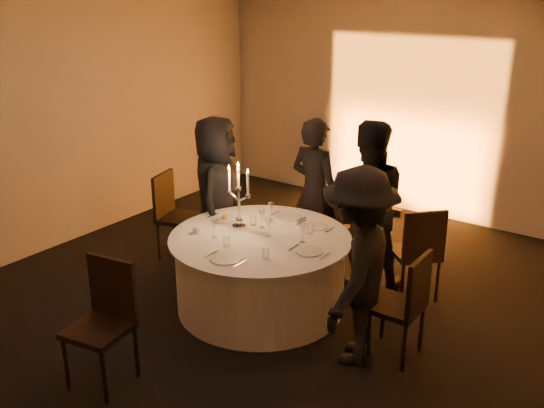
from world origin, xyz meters
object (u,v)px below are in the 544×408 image
Objects in this scene: guest_right at (358,268)px; guest_left at (217,194)px; chair_left at (173,210)px; guest_back_right at (366,206)px; banquet_table at (260,272)px; candelabra at (239,205)px; chair_back_right at (418,248)px; chair_front at (105,315)px; guest_back_left at (315,192)px; chair_right at (405,300)px; chair_back_left at (332,222)px; coffee_cup at (196,230)px.

guest_left is at bearing -120.29° from guest_right.
guest_back_right reaches higher than chair_left.
banquet_table is 2.57× the size of candelabra.
chair_front reaches higher than chair_back_right.
guest_back_right is at bearing 61.57° from chair_front.
chair_back_right is 0.59× the size of guest_back_left.
guest_back_right is (-0.92, 1.02, 0.36)m from chair_right.
guest_right is at bearing -134.75° from guest_left.
chair_back_right is 0.69m from guest_back_right.
candelabra is (0.65, -0.41, 0.13)m from guest_left.
chair_left reaches higher than chair_back_left.
guest_left is at bearing 97.36° from chair_front.
guest_left is 0.97× the size of guest_back_right.
guest_left reaches higher than chair_left.
banquet_table is 1.73m from chair_front.
guest_back_right is at bearing 47.92° from coffee_cup.
guest_back_left is (-0.17, -0.12, 0.37)m from chair_back_left.
chair_right is at bearing 8.03° from coffee_cup.
guest_right is 1.55m from candelabra.
guest_right is at bearing -11.70° from candelabra.
coffee_cup is 0.16× the size of candelabra.
chair_left is 2.87m from guest_right.
chair_front is 2.28m from guest_left.
chair_front is 1.50× the size of candelabra.
guest_left is at bearing -12.66° from guest_back_right.
banquet_table is 0.98× the size of guest_back_right.
guest_left is (-0.65, 2.16, 0.29)m from chair_front.
chair_left is at bearing -32.78° from chair_back_right.
chair_front is at bearing 170.52° from guest_left.
guest_right is 2.49× the size of candelabra.
chair_front is at bearing -79.41° from coffee_cup.
banquet_table is 0.77m from coffee_cup.
chair_left is 1.03× the size of chair_right.
chair_back_left is 0.51× the size of guest_right.
banquet_table is at bearing 26.90° from guest_back_right.
guest_back_left reaches higher than chair_front.
chair_back_right is at bearing -101.31° from guest_left.
candelabra is (-0.36, -1.28, 0.52)m from chair_back_left.
chair_back_left is at bearing 69.60° from coffee_cup.
chair_front is at bearing 92.55° from guest_back_left.
guest_right is at bearing -11.78° from banquet_table.
guest_back_left reaches higher than chair_back_left.
guest_back_left is 0.94× the size of guest_back_right.
chair_back_left is (1.62, 0.95, -0.08)m from chair_left.
chair_front is at bearing 39.43° from guest_back_right.
chair_back_left is 2.02m from chair_right.
chair_back_left is at bearing -75.35° from guest_left.
guest_left is at bearing -101.12° from chair_right.
guest_right is (-0.34, -0.24, 0.31)m from chair_right.
guest_left reaches higher than coffee_cup.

